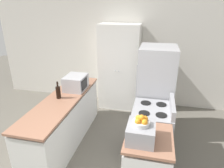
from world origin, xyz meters
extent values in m
cube|color=silver|center=(0.00, 3.27, 1.30)|extent=(7.00, 0.06, 2.60)
cube|color=silver|center=(-0.79, 1.24, 0.42)|extent=(0.58, 2.23, 0.84)
cube|color=#9E6B51|center=(-0.79, 1.24, 0.90)|extent=(0.60, 2.28, 0.04)
cube|color=silver|center=(0.79, 0.46, 0.42)|extent=(0.58, 0.71, 0.84)
cube|color=#9E6B51|center=(0.79, 0.46, 0.90)|extent=(0.60, 0.72, 0.04)
cube|color=white|center=(-0.08, 2.94, 1.03)|extent=(0.96, 0.56, 2.07)
sphere|color=#B2B2B7|center=(-0.12, 2.64, 1.03)|extent=(0.03, 0.03, 0.03)
sphere|color=#B2B2B7|center=(-0.04, 2.64, 1.03)|extent=(0.03, 0.03, 0.03)
cube|color=#9E9EA3|center=(0.81, 1.21, 0.46)|extent=(0.64, 0.74, 0.91)
cube|color=black|center=(0.48, 1.21, 0.34)|extent=(0.02, 0.65, 0.50)
cube|color=#9E9EA3|center=(1.10, 1.21, 0.99)|extent=(0.06, 0.70, 0.16)
cylinder|color=black|center=(0.68, 1.03, 0.92)|extent=(0.17, 0.17, 0.01)
cylinder|color=black|center=(0.68, 1.39, 0.92)|extent=(0.17, 0.17, 0.01)
cylinder|color=black|center=(0.93, 1.03, 0.92)|extent=(0.17, 0.17, 0.01)
cylinder|color=black|center=(0.93, 1.39, 0.92)|extent=(0.17, 0.17, 0.01)
cube|color=#B7B7BC|center=(0.82, 1.99, 0.88)|extent=(0.67, 0.74, 1.77)
cylinder|color=gray|center=(0.47, 1.78, 0.97)|extent=(0.02, 0.02, 0.97)
cube|color=#B2B2B7|center=(-0.70, 1.69, 1.05)|extent=(0.38, 0.47, 0.28)
cube|color=black|center=(-0.51, 1.65, 1.05)|extent=(0.01, 0.29, 0.20)
cylinder|color=black|center=(-0.85, 1.24, 1.02)|extent=(0.08, 0.08, 0.21)
cylinder|color=black|center=(-0.85, 1.24, 1.18)|extent=(0.03, 0.03, 0.10)
cube|color=#939399|center=(0.68, 0.38, 1.02)|extent=(0.34, 0.38, 0.22)
cube|color=black|center=(0.51, 0.38, 1.02)|extent=(0.01, 0.27, 0.13)
cylinder|color=silver|center=(0.68, 0.38, 1.16)|extent=(0.20, 0.20, 0.05)
sphere|color=orange|center=(0.72, 0.42, 1.20)|extent=(0.07, 0.07, 0.07)
sphere|color=orange|center=(0.64, 0.42, 1.20)|extent=(0.07, 0.07, 0.07)
sphere|color=orange|center=(0.64, 0.34, 1.20)|extent=(0.07, 0.07, 0.07)
sphere|color=orange|center=(0.72, 0.34, 1.20)|extent=(0.07, 0.07, 0.07)
sphere|color=orange|center=(0.68, 0.38, 1.23)|extent=(0.07, 0.07, 0.07)
camera|label=1|loc=(0.80, -1.68, 2.47)|focal=32.00mm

